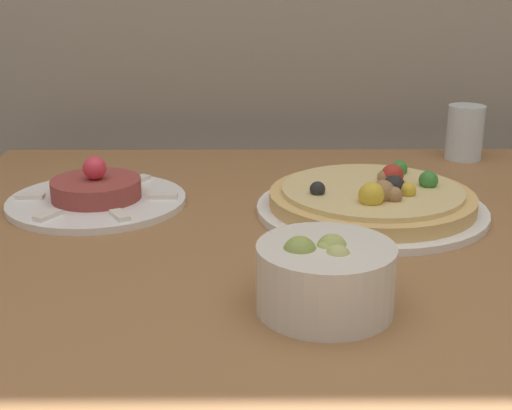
% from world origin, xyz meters
% --- Properties ---
extents(dining_table, '(1.07, 0.89, 0.79)m').
position_xyz_m(dining_table, '(0.00, 0.44, 0.68)').
color(dining_table, olive).
rests_on(dining_table, ground_plane).
extents(pizza_plate, '(0.32, 0.32, 0.06)m').
position_xyz_m(pizza_plate, '(0.08, 0.53, 0.81)').
color(pizza_plate, white).
rests_on(pizza_plate, dining_table).
extents(tartare_plate, '(0.25, 0.25, 0.07)m').
position_xyz_m(tartare_plate, '(-0.31, 0.57, 0.80)').
color(tartare_plate, white).
rests_on(tartare_plate, dining_table).
extents(small_bowl, '(0.14, 0.14, 0.08)m').
position_xyz_m(small_bowl, '(-0.02, 0.24, 0.83)').
color(small_bowl, silver).
rests_on(small_bowl, dining_table).
extents(drinking_glass, '(0.06, 0.06, 0.09)m').
position_xyz_m(drinking_glass, '(0.29, 0.82, 0.84)').
color(drinking_glass, silver).
rests_on(drinking_glass, dining_table).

